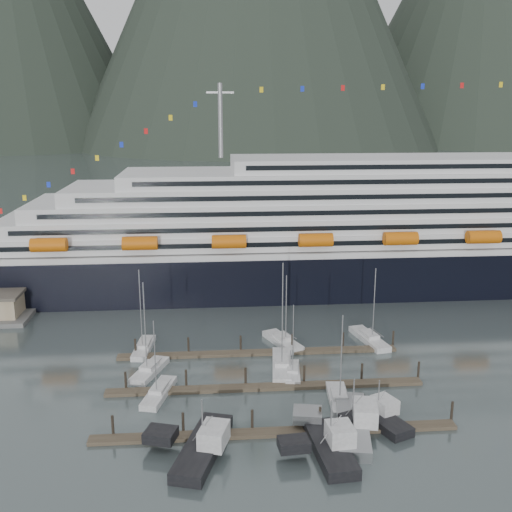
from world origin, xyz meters
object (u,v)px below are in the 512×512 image
object	(u,v)px
sailboat_e	(144,348)
trawler_c	(351,423)
sailboat_a	(150,371)
trawler_a	(202,445)
sailboat_h	(339,400)
trawler_b	(329,446)
sailboat_f	(283,342)
sailboat_c	(292,373)
sailboat_b	(159,393)
sailboat_g	(369,339)
sailboat_d	(282,366)
trawler_d	(377,416)
cruise_ship	(392,235)

from	to	relation	value
sailboat_e	trawler_c	distance (m)	41.52
sailboat_a	trawler_a	bearing A→B (deg)	-140.40
sailboat_h	trawler_b	distance (m)	13.37
sailboat_e	sailboat_f	xyz separation A→B (m)	(24.59, 0.83, 0.01)
sailboat_c	trawler_b	world-z (taller)	sailboat_c
sailboat_e	sailboat_f	distance (m)	24.60
sailboat_b	trawler_b	distance (m)	27.78
trawler_b	sailboat_e	bearing A→B (deg)	32.21
sailboat_g	trawler_c	size ratio (longest dim) A/B	0.91
trawler_a	trawler_b	xyz separation A→B (m)	(15.61, -1.55, -0.00)
sailboat_a	trawler_a	size ratio (longest dim) A/B	1.07
sailboat_c	sailboat_h	xyz separation A→B (m)	(5.38, -9.49, 0.03)
sailboat_g	trawler_a	size ratio (longest dim) A/B	0.98
sailboat_e	trawler_b	size ratio (longest dim) A/B	1.24
sailboat_c	sailboat_d	size ratio (longest dim) A/B	0.66
trawler_d	trawler_a	bearing A→B (deg)	80.19
sailboat_d	sailboat_f	world-z (taller)	sailboat_d
sailboat_f	sailboat_h	xyz separation A→B (m)	(5.29, -22.27, -0.00)
sailboat_h	sailboat_e	bearing A→B (deg)	59.32
sailboat_e	trawler_d	distance (m)	43.35
cruise_ship	trawler_a	size ratio (longest dim) A/B	14.08
sailboat_e	sailboat_f	size ratio (longest dim) A/B	1.13
sailboat_d	trawler_a	size ratio (longest dim) A/B	1.25
trawler_a	trawler_b	distance (m)	15.68
sailboat_e	sailboat_h	xyz separation A→B (m)	(29.87, -21.44, 0.00)
sailboat_b	trawler_c	size ratio (longest dim) A/B	0.78
sailboat_b	trawler_b	size ratio (longest dim) A/B	1.01
sailboat_a	cruise_ship	bearing A→B (deg)	-29.81
cruise_ship	sailboat_e	bearing A→B (deg)	-146.90
sailboat_a	trawler_b	world-z (taller)	sailboat_a
trawler_b	sailboat_f	bearing A→B (deg)	-2.82
sailboat_b	sailboat_h	size ratio (longest dim) A/B	0.89
trawler_b	trawler_c	xyz separation A→B (m)	(4.01, 5.34, 0.01)
sailboat_b	trawler_a	xyz separation A→B (m)	(6.36, -15.44, 0.57)
cruise_ship	sailboat_c	size ratio (longest dim) A/B	16.96
sailboat_c	trawler_c	size ratio (longest dim) A/B	0.77
sailboat_a	trawler_d	size ratio (longest dim) A/B	1.39
sailboat_e	sailboat_f	bearing A→B (deg)	-82.71
sailboat_d	sailboat_e	size ratio (longest dim) A/B	1.22
sailboat_d	trawler_a	world-z (taller)	sailboat_d
sailboat_c	trawler_b	xyz separation A→B (m)	(1.36, -22.23, 0.57)
cruise_ship	trawler_b	world-z (taller)	cruise_ship
sailboat_a	sailboat_f	xyz separation A→B (m)	(22.73, 10.21, -0.01)
trawler_b	trawler_c	world-z (taller)	trawler_c
sailboat_c	trawler_b	size ratio (longest dim) A/B	1.00
sailboat_a	sailboat_g	xyz separation A→B (m)	(38.53, 10.21, -0.02)
cruise_ship	sailboat_a	xyz separation A→B (m)	(-53.01, -45.16, -11.59)
sailboat_h	trawler_d	xyz separation A→B (m)	(3.99, -5.62, 0.42)
trawler_b	sailboat_h	bearing A→B (deg)	-22.41
sailboat_h	cruise_ship	bearing A→B (deg)	-18.62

